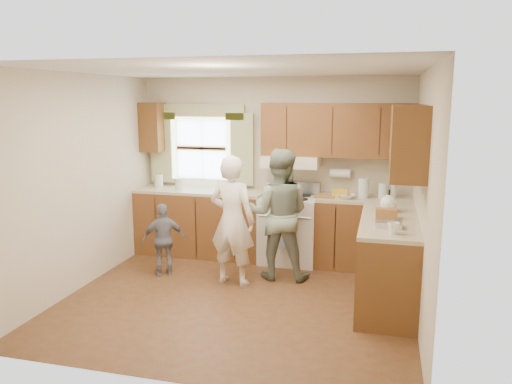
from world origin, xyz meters
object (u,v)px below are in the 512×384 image
(woman_left, at_px, (232,221))
(child, at_px, (164,240))
(woman_right, at_px, (279,214))
(stove, at_px, (289,228))

(woman_left, xyz_separation_m, child, (-0.93, 0.07, -0.32))
(woman_left, height_order, woman_right, woman_right)
(stove, height_order, woman_right, woman_right)
(woman_right, bearing_deg, stove, -94.83)
(woman_left, distance_m, woman_right, 0.61)
(woman_left, relative_size, child, 1.70)
(child, bearing_deg, woman_right, 160.18)
(woman_right, distance_m, child, 1.49)
(woman_left, height_order, child, woman_left)
(stove, bearing_deg, child, -146.96)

